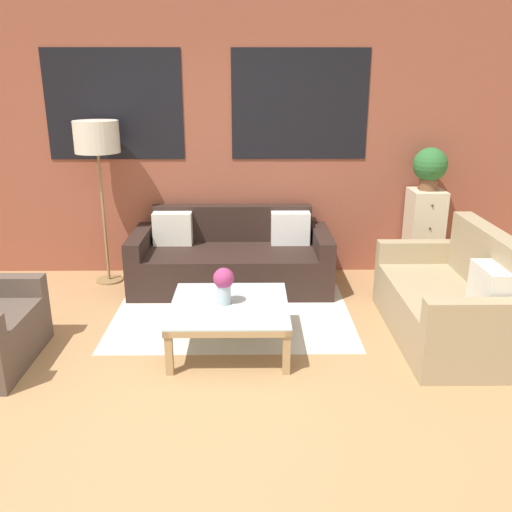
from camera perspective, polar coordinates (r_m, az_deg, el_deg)
The scene contains 10 objects.
ground_plane at distance 3.96m, azimuth -7.08°, elevation -13.33°, with size 16.00×16.00×0.00m, color #AD7F51.
wall_back_brick at distance 5.84m, azimuth -5.03°, elevation 11.74°, with size 8.40×0.09×2.80m.
rug at distance 4.99m, azimuth -2.50°, elevation -6.18°, with size 2.15×1.51×0.00m.
couch_dark at distance 5.59m, azimuth -2.59°, elevation -0.37°, with size 2.01×0.88×0.78m.
settee_vintage at distance 4.73m, azimuth 19.81°, elevation -4.64°, with size 0.80×1.55×0.92m.
coffee_table at distance 4.30m, azimuth -2.80°, elevation -5.71°, with size 0.92×0.92×0.37m.
floor_lamp at distance 5.66m, azimuth -16.39°, elevation 11.44°, with size 0.44×0.44×1.67m.
drawer_cabinet at distance 6.03m, azimuth 17.19°, elevation 2.19°, with size 0.35×0.39×0.96m.
potted_plant at distance 5.88m, azimuth 17.85°, elevation 8.98°, with size 0.35×0.35×0.44m.
flower_vase at distance 4.23m, azimuth -3.42°, elevation -2.86°, with size 0.16×0.16×0.30m.
Camera 1 is at (0.44, -3.35, 2.06)m, focal length 38.00 mm.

